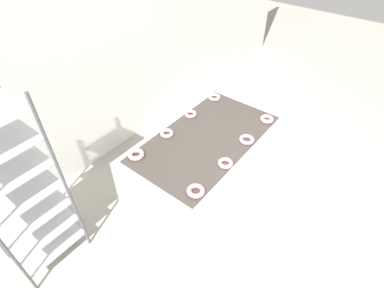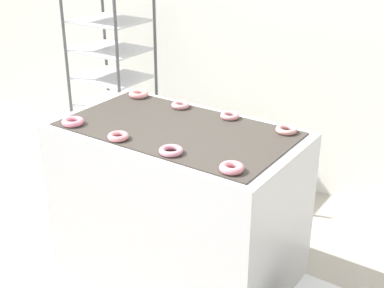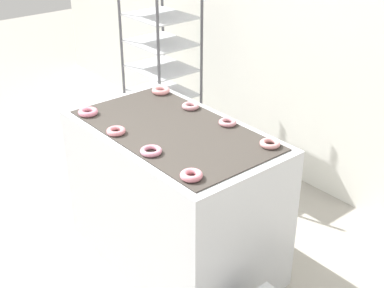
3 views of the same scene
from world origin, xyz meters
name	(u,v)px [view 1 (image 1 of 3)]	position (x,y,z in m)	size (l,w,h in m)	color
ground_plane	(259,244)	(0.00, 0.00, 0.00)	(14.00, 14.00, 0.00)	#9E998E
wall_back	(83,42)	(0.00, 2.12, 1.40)	(8.00, 0.05, 2.80)	silver
fryer_machine	(205,177)	(0.00, 0.65, 0.48)	(1.38, 0.80, 0.97)	silver
baking_rack_cart	(16,191)	(-1.24, 1.49, 0.83)	(0.56, 0.47, 1.64)	#4C4C51
glaze_bin	(263,152)	(0.99, 0.51, 0.16)	(0.36, 0.30, 0.32)	silver
donut_near_left	(196,191)	(-0.51, 0.36, 0.99)	(0.13, 0.13, 0.03)	pink
donut_near_midleft	(225,163)	(-0.17, 0.35, 0.99)	(0.11, 0.11, 0.03)	pink
donut_near_midright	(247,140)	(0.17, 0.37, 0.98)	(0.12, 0.12, 0.03)	pink
donut_near_right	(267,119)	(0.52, 0.37, 0.99)	(0.12, 0.12, 0.04)	pink
donut_far_left	(136,155)	(-0.51, 0.94, 0.99)	(0.13, 0.13, 0.04)	pink
donut_far_midleft	(167,133)	(-0.17, 0.93, 0.99)	(0.11, 0.11, 0.03)	#D08E97
donut_far_midright	(191,114)	(0.17, 0.94, 0.98)	(0.11, 0.11, 0.03)	#D28B94
donut_far_right	(214,97)	(0.53, 0.93, 0.98)	(0.12, 0.12, 0.03)	#DA9393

